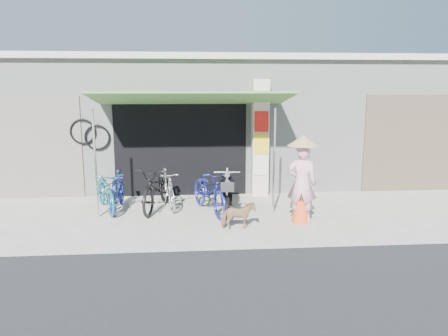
{
  "coord_description": "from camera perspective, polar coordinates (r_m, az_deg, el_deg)",
  "views": [
    {
      "loc": [
        -0.99,
        -8.68,
        2.8
      ],
      "look_at": [
        -0.2,
        1.0,
        1.0
      ],
      "focal_mm": 35.0,
      "sensor_mm": 36.0,
      "label": 1
    }
  ],
  "objects": [
    {
      "name": "bike_black",
      "position": [
        10.21,
        -8.67,
        -2.56
      ],
      "size": [
        1.12,
        2.07,
        1.03
      ],
      "primitive_type": "imported",
      "rotation": [
        0.0,
        0.0,
        -0.23
      ],
      "color": "black",
      "rests_on": "ground"
    },
    {
      "name": "neighbour_right",
      "position": [
        12.86,
        23.18,
        2.95
      ],
      "size": [
        2.6,
        0.06,
        2.6
      ],
      "primitive_type": "cube",
      "color": "brown",
      "rests_on": "ground"
    },
    {
      "name": "neighbour_left",
      "position": [
        12.06,
        -24.07,
        2.44
      ],
      "size": [
        2.6,
        0.06,
        2.6
      ],
      "primitive_type": "cube",
      "color": "#6B665B",
      "rests_on": "ground"
    },
    {
      "name": "bicycle_shop",
      "position": [
        13.85,
        -0.58,
        6.5
      ],
      "size": [
        12.3,
        5.3,
        3.66
      ],
      "color": "#A5A9A1",
      "rests_on": "ground"
    },
    {
      "name": "bike_silver",
      "position": [
        10.35,
        -7.41,
        -2.69
      ],
      "size": [
        0.78,
        1.57,
        0.91
      ],
      "primitive_type": "imported",
      "rotation": [
        0.0,
        0.0,
        0.25
      ],
      "color": "silver",
      "rests_on": "ground"
    },
    {
      "name": "nun",
      "position": [
        9.19,
        10.13,
        -1.57
      ],
      "size": [
        0.71,
        0.64,
        1.84
      ],
      "rotation": [
        0.0,
        0.0,
        2.79
      ],
      "color": "pink",
      "rests_on": "ground"
    },
    {
      "name": "bike_teal",
      "position": [
        10.39,
        -15.14,
        -2.9
      ],
      "size": [
        1.19,
        1.85,
        0.92
      ],
      "primitive_type": "imported",
      "rotation": [
        0.0,
        0.0,
        0.37
      ],
      "color": "#17586A",
      "rests_on": "ground"
    },
    {
      "name": "shop_pillar",
      "position": [
        11.36,
        4.7,
        3.88
      ],
      "size": [
        0.42,
        0.44,
        3.0
      ],
      "color": "beige",
      "rests_on": "ground"
    },
    {
      "name": "awning",
      "position": [
        10.32,
        -4.24,
        8.88
      ],
      "size": [
        4.6,
        1.88,
        2.72
      ],
      "color": "#437133",
      "rests_on": "ground"
    },
    {
      "name": "street_dog",
      "position": [
        8.74,
        1.86,
        -6.26
      ],
      "size": [
        0.7,
        0.38,
        0.56
      ],
      "primitive_type": "imported",
      "rotation": [
        0.0,
        0.0,
        1.68
      ],
      "color": "tan",
      "rests_on": "ground"
    },
    {
      "name": "bike_blue",
      "position": [
        10.32,
        -13.77,
        -2.97
      ],
      "size": [
        0.48,
        1.52,
        0.9
      ],
      "primitive_type": "imported",
      "rotation": [
        0.0,
        0.0,
        -0.04
      ],
      "color": "navy",
      "rests_on": "ground"
    },
    {
      "name": "bike_navy",
      "position": [
        9.86,
        -1.89,
        -2.99
      ],
      "size": [
        1.24,
        2.03,
        1.01
      ],
      "primitive_type": "imported",
      "rotation": [
        0.0,
        0.0,
        0.32
      ],
      "color": "navy",
      "rests_on": "ground"
    },
    {
      "name": "ground",
      "position": [
        9.18,
        1.77,
        -7.27
      ],
      "size": [
        80.0,
        80.0,
        0.0
      ],
      "primitive_type": "plane",
      "color": "#AFA89E",
      "rests_on": "ground"
    },
    {
      "name": "moped",
      "position": [
        9.86,
        0.29,
        -3.04
      ],
      "size": [
        0.54,
        1.91,
        1.08
      ],
      "rotation": [
        0.0,
        0.0,
        -0.06
      ],
      "color": "black",
      "rests_on": "ground"
    }
  ]
}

